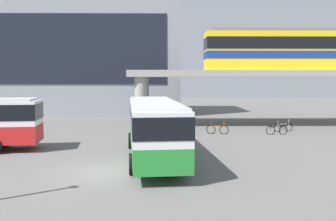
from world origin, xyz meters
The scene contains 9 objects.
ground_plane centered at (0.00, 10.00, 0.00)m, with size 120.00×120.00×0.00m, color #605E5B.
station_building centered at (-10.94, 31.03, 7.06)m, with size 31.53×11.15×14.12m.
elevated_platform centered at (15.96, 18.35, 4.50)m, with size 32.65×6.55×5.19m.
train centered at (16.91, 18.35, 7.15)m, with size 20.18×2.96×3.84m.
bus_main centered at (2.30, 2.71, 1.99)m, with size 3.56×11.23×3.22m.
bicycle_orange centered at (7.18, 12.28, 0.36)m, with size 1.75×0.49×1.04m.
bicycle_silver centered at (12.92, 13.62, 0.36)m, with size 1.74×0.55×1.04m.
bicycle_black centered at (11.85, 11.87, 0.36)m, with size 1.79×0.24×1.04m.
pedestrian_at_kerb centered at (1.45, 11.27, 0.73)m, with size 0.48×0.45×1.57m.
Camera 1 is at (2.75, -17.78, 4.47)m, focal length 40.46 mm.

